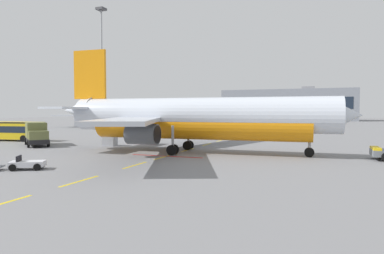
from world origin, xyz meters
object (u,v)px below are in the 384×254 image
at_px(apron_light_mast_near, 102,56).
at_px(airliner_mid_left, 107,115).
at_px(fuel_service_truck, 37,133).
at_px(apron_shuttle_bus, 7,130).
at_px(airliner_foreground, 193,118).
at_px(uld_cargo_container, 110,140).

bearing_deg(apron_light_mast_near, airliner_mid_left, 122.47).
bearing_deg(fuel_service_truck, apron_shuttle_bus, 157.16).
bearing_deg(apron_light_mast_near, apron_shuttle_bus, -93.75).
relative_size(apron_shuttle_bus, fuel_service_truck, 1.78).
xyz_separation_m(airliner_foreground, apron_light_mast_near, (-31.66, 27.80, 12.68)).
height_order(airliner_foreground, uld_cargo_container, airliner_foreground).
bearing_deg(airliner_mid_left, apron_shuttle_bus, -74.10).
bearing_deg(apron_light_mast_near, uld_cargo_container, -53.07).
xyz_separation_m(airliner_foreground, uld_cargo_container, (-13.11, 3.12, -3.15)).
relative_size(airliner_foreground, fuel_service_truck, 5.04).
height_order(airliner_mid_left, apron_shuttle_bus, airliner_mid_left).
height_order(fuel_service_truck, uld_cargo_container, fuel_service_truck).
relative_size(fuel_service_truck, uld_cargo_container, 3.74).
relative_size(uld_cargo_container, apron_light_mast_near, 0.07).
bearing_deg(uld_cargo_container, apron_light_mast_near, 126.93).
distance_m(airliner_foreground, airliner_mid_left, 69.10).
height_order(airliner_mid_left, apron_light_mast_near, apron_light_mast_near).
xyz_separation_m(fuel_service_truck, uld_cargo_container, (9.59, 3.14, -0.85)).
distance_m(airliner_foreground, apron_light_mast_near, 44.00).
bearing_deg(uld_cargo_container, airliner_foreground, -13.40).
xyz_separation_m(airliner_mid_left, apron_light_mast_near, (14.84, -23.32, 13.14)).
bearing_deg(fuel_service_truck, apron_light_mast_near, 107.84).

